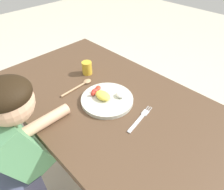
% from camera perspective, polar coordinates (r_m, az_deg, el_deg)
% --- Properties ---
extents(ground_plane, '(8.00, 8.00, 0.00)m').
position_cam_1_polar(ground_plane, '(1.59, -0.82, -19.58)').
color(ground_plane, beige).
extents(dining_table, '(1.35, 0.78, 0.67)m').
position_cam_1_polar(dining_table, '(1.13, -1.09, -4.78)').
color(dining_table, '#4F3826').
rests_on(dining_table, ground_plane).
extents(plate, '(0.27, 0.27, 0.05)m').
position_cam_1_polar(plate, '(1.05, -1.51, -1.07)').
color(plate, beige).
rests_on(plate, dining_table).
extents(fork, '(0.05, 0.20, 0.01)m').
position_cam_1_polar(fork, '(0.97, 7.87, -6.78)').
color(fork, silver).
rests_on(fork, dining_table).
extents(spoon, '(0.04, 0.21, 0.01)m').
position_cam_1_polar(spoon, '(1.17, -8.67, 2.89)').
color(spoon, tan).
rests_on(spoon, dining_table).
extents(drinking_cup, '(0.06, 0.06, 0.08)m').
position_cam_1_polar(drinking_cup, '(1.25, -7.08, 7.63)').
color(drinking_cup, gold).
rests_on(drinking_cup, dining_table).
extents(person, '(0.20, 0.40, 0.97)m').
position_cam_1_polar(person, '(1.06, -24.28, -17.08)').
color(person, '#4A4C6C').
rests_on(person, ground_plane).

